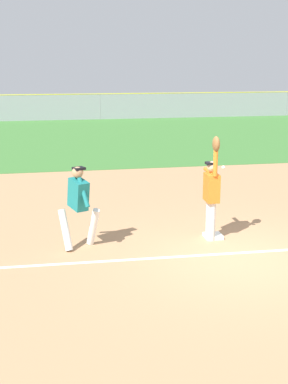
% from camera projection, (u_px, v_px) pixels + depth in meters
% --- Properties ---
extents(ground_plane, '(78.19, 78.19, 0.00)m').
position_uv_depth(ground_plane, '(238.00, 257.00, 10.17)').
color(ground_plane, tan).
extents(outfield_grass, '(53.83, 16.83, 0.01)m').
position_uv_depth(outfield_grass, '(117.00, 136.00, 26.68)').
color(outfield_grass, '#3D7533').
rests_on(outfield_grass, ground_plane).
extents(chalk_foul_line, '(12.00, 0.37, 0.01)m').
position_uv_depth(chalk_foul_line, '(26.00, 266.00, 9.70)').
color(chalk_foul_line, white).
rests_on(chalk_foul_line, ground_plane).
extents(first_base, '(0.39, 0.39, 0.08)m').
position_uv_depth(first_base, '(213.00, 236.00, 11.28)').
color(first_base, white).
rests_on(first_base, ground_plane).
extents(fielder, '(0.28, 0.89, 2.28)m').
position_uv_depth(fielder, '(212.00, 189.00, 10.94)').
color(fielder, silver).
rests_on(fielder, ground_plane).
extents(runner, '(0.89, 0.80, 1.72)m').
position_uv_depth(runner, '(79.00, 202.00, 10.43)').
color(runner, white).
rests_on(runner, ground_plane).
extents(baseball, '(0.07, 0.07, 0.07)m').
position_uv_depth(baseball, '(223.00, 167.00, 10.71)').
color(baseball, white).
extents(outfield_fence, '(53.91, 0.08, 1.73)m').
position_uv_depth(outfield_fence, '(100.00, 106.00, 34.48)').
color(outfield_fence, '#93999E').
rests_on(outfield_fence, ground_plane).
extents(parked_car_tan, '(4.42, 2.16, 1.25)m').
position_uv_depth(parked_car_tan, '(20.00, 106.00, 36.95)').
color(parked_car_tan, tan).
rests_on(parked_car_tan, ground_plane).
extents(parked_car_silver, '(4.59, 2.51, 1.25)m').
position_uv_depth(parked_car_silver, '(98.00, 105.00, 38.15)').
color(parked_car_silver, '#B7B7BC').
rests_on(parked_car_silver, ground_plane).
extents(parked_car_red, '(4.42, 2.15, 1.25)m').
position_uv_depth(parked_car_red, '(167.00, 104.00, 38.97)').
color(parked_car_red, '#B21E1E').
rests_on(parked_car_red, ground_plane).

